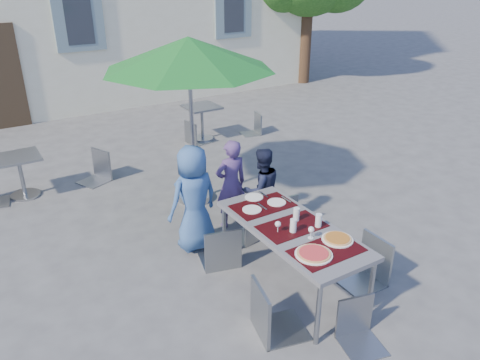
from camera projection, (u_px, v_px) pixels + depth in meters
ground at (271, 273)px, 5.48m from camera, size 90.00×90.00×0.00m
dining_table at (292, 231)px, 5.00m from camera, size 0.80×1.85×0.76m
pizza_near_left at (314, 254)px, 4.47m from camera, size 0.37×0.37×0.03m
pizza_near_right at (337, 239)px, 4.72m from camera, size 0.32×0.32×0.03m
glassware at (301, 222)px, 4.91m from camera, size 0.50×0.43×0.15m
place_settings at (261, 203)px, 5.45m from camera, size 0.60×0.47×0.01m
child_0 at (194, 199)px, 5.72m from camera, size 0.71×0.51×1.36m
child_1 at (231, 184)px, 6.24m from camera, size 0.47×0.32×1.24m
child_2 at (261, 189)px, 6.20m from camera, size 0.58×0.35×1.15m
chair_0 at (220, 223)px, 5.37m from camera, size 0.54×0.54×0.99m
chair_1 at (251, 207)px, 5.93m from camera, size 0.44×0.44×0.84m
chair_2 at (281, 190)px, 6.19m from camera, size 0.47×0.48×0.96m
chair_3 at (272, 280)px, 4.33m from camera, size 0.57×0.57×1.06m
chair_4 at (373, 235)px, 5.10m from camera, size 0.46×0.46×1.02m
chair_5 at (362, 299)px, 4.29m from camera, size 0.46×0.46×0.85m
patio_umbrella at (189, 55)px, 6.28m from camera, size 2.39×2.39×2.42m
cafe_table_0 at (20, 171)px, 7.12m from camera, size 0.62×0.62×0.67m
bg_chair_r_0 at (95, 148)px, 7.61m from camera, size 0.57×0.56×0.96m
cafe_table_1 at (202, 117)px, 9.48m from camera, size 0.66×0.66×0.71m
bg_chair_l_1 at (194, 119)px, 9.23m from camera, size 0.45×0.44×0.88m
bg_chair_r_1 at (254, 112)px, 9.79m from camera, size 0.44×0.44×0.84m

